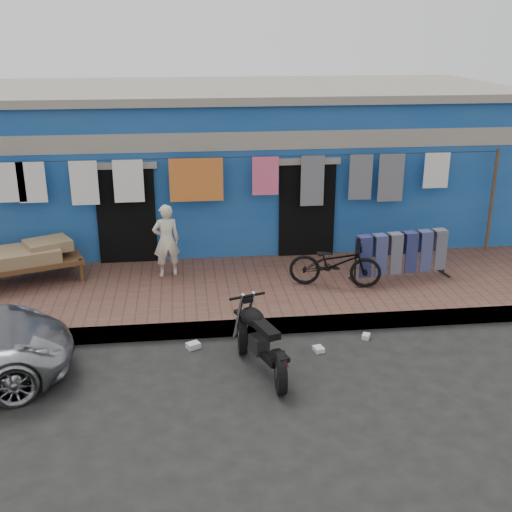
{
  "coord_description": "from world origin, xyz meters",
  "views": [
    {
      "loc": [
        -1.12,
        -7.51,
        4.59
      ],
      "look_at": [
        0.0,
        2.0,
        1.15
      ],
      "focal_mm": 45.0,
      "sensor_mm": 36.0,
      "label": 1
    }
  ],
  "objects_px": {
    "bicycle": "(335,258)",
    "jeans_rack": "(401,255)",
    "seated_person": "(166,240)",
    "motorcycle": "(260,339)",
    "charpoy": "(25,264)"
  },
  "relations": [
    {
      "from": "bicycle",
      "to": "jeans_rack",
      "type": "bearing_deg",
      "value": -66.72
    },
    {
      "from": "motorcycle",
      "to": "charpoy",
      "type": "height_order",
      "value": "motorcycle"
    },
    {
      "from": "bicycle",
      "to": "jeans_rack",
      "type": "relative_size",
      "value": 0.84
    },
    {
      "from": "motorcycle",
      "to": "charpoy",
      "type": "xyz_separation_m",
      "value": [
        -3.83,
        3.18,
        0.1
      ]
    },
    {
      "from": "seated_person",
      "to": "motorcycle",
      "type": "relative_size",
      "value": 0.83
    },
    {
      "from": "charpoy",
      "to": "jeans_rack",
      "type": "height_order",
      "value": "jeans_rack"
    },
    {
      "from": "seated_person",
      "to": "bicycle",
      "type": "xyz_separation_m",
      "value": [
        2.94,
        -0.85,
        -0.16
      ]
    },
    {
      "from": "seated_person",
      "to": "motorcycle",
      "type": "height_order",
      "value": "seated_person"
    },
    {
      "from": "charpoy",
      "to": "jeans_rack",
      "type": "distance_m",
      "value": 6.74
    },
    {
      "from": "charpoy",
      "to": "bicycle",
      "type": "bearing_deg",
      "value": -8.23
    },
    {
      "from": "seated_person",
      "to": "jeans_rack",
      "type": "xyz_separation_m",
      "value": [
        4.2,
        -0.65,
        -0.23
      ]
    },
    {
      "from": "motorcycle",
      "to": "charpoy",
      "type": "relative_size",
      "value": 0.73
    },
    {
      "from": "bicycle",
      "to": "jeans_rack",
      "type": "xyz_separation_m",
      "value": [
        1.26,
        0.2,
        -0.07
      ]
    },
    {
      "from": "jeans_rack",
      "to": "seated_person",
      "type": "bearing_deg",
      "value": 171.22
    },
    {
      "from": "seated_person",
      "to": "charpoy",
      "type": "xyz_separation_m",
      "value": [
        -2.51,
        -0.06,
        -0.33
      ]
    }
  ]
}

